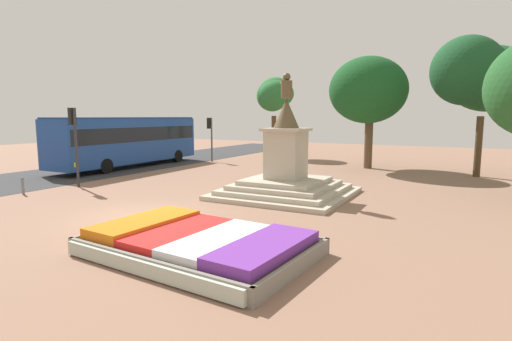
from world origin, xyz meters
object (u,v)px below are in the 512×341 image
(flower_planter, at_px, (197,243))
(traffic_light_far_corner, at_px, (210,131))
(traffic_light_mid_block, at_px, (74,133))
(kerb_bollard_mid_b, at_px, (23,185))
(statue_monument, at_px, (286,174))
(city_bus, at_px, (128,138))

(flower_planter, bearing_deg, traffic_light_far_corner, 123.59)
(traffic_light_far_corner, bearing_deg, traffic_light_mid_block, -87.54)
(traffic_light_far_corner, height_order, kerb_bollard_mid_b, traffic_light_far_corner)
(statue_monument, distance_m, traffic_light_far_corner, 13.84)
(city_bus, bearing_deg, flower_planter, -39.58)
(flower_planter, height_order, traffic_light_far_corner, traffic_light_far_corner)
(traffic_light_far_corner, bearing_deg, flower_planter, -56.41)
(kerb_bollard_mid_b, bearing_deg, city_bus, 108.76)
(flower_planter, xyz_separation_m, traffic_light_mid_block, (-10.77, 5.00, 2.31))
(traffic_light_far_corner, distance_m, city_bus, 6.00)
(statue_monument, height_order, traffic_light_mid_block, statue_monument)
(traffic_light_mid_block, relative_size, kerb_bollard_mid_b, 4.92)
(traffic_light_far_corner, relative_size, kerb_bollard_mid_b, 4.27)
(flower_planter, relative_size, statue_monument, 1.08)
(kerb_bollard_mid_b, bearing_deg, statue_monument, 26.96)
(flower_planter, bearing_deg, city_bus, 140.42)
(statue_monument, bearing_deg, traffic_light_far_corner, 137.88)
(traffic_light_far_corner, bearing_deg, city_bus, -120.59)
(flower_planter, height_order, city_bus, city_bus)
(city_bus, relative_size, kerb_bollard_mid_b, 14.86)
(traffic_light_mid_block, bearing_deg, kerb_bollard_mid_b, -100.05)
(statue_monument, distance_m, kerb_bollard_mid_b, 11.37)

